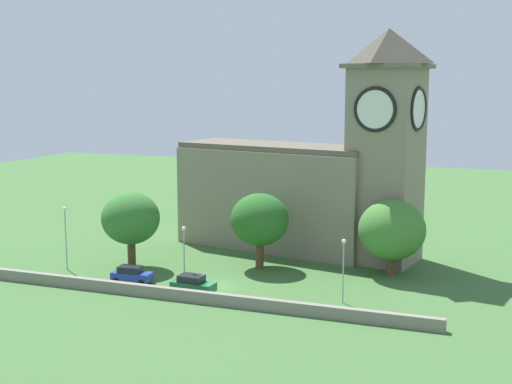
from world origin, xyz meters
TOP-DOWN VIEW (x-y plane):
  - ground_plane at (0.00, 15.00)m, footprint 200.00×200.00m
  - church at (5.13, 18.29)m, footprint 33.00×14.85m
  - quay_barrier at (0.00, -5.94)m, footprint 48.51×0.70m
  - car_blue at (-8.98, -2.21)m, footprint 4.44×2.34m
  - car_green at (-1.13, -3.37)m, footprint 4.59×2.47m
  - streetlamp_west_end at (-18.79, -0.02)m, footprint 0.44×0.44m
  - streetlamp_west_mid at (-2.88, -1.72)m, footprint 0.44×0.44m
  - streetlamp_central at (13.99, -1.11)m, footprint 0.44×0.44m
  - tree_churchyard at (16.70, 10.72)m, footprint 7.49×7.49m
  - tree_by_tower at (-12.09, 3.16)m, footprint 6.72×6.72m
  - tree_riverside_west at (1.86, 8.37)m, footprint 6.76×6.76m

SIDE VIEW (x-z plane):
  - ground_plane at x=0.00m, z-range 0.00..0.00m
  - quay_barrier at x=0.00m, z-range 0.00..1.19m
  - car_blue at x=-8.98m, z-range 0.01..1.85m
  - car_green at x=-1.13m, z-range 0.01..1.93m
  - streetlamp_central at x=13.99m, z-range 1.13..7.56m
  - streetlamp_west_mid at x=-2.88m, z-range 1.14..7.71m
  - streetlamp_west_end at x=-18.79m, z-range 1.20..8.56m
  - tree_churchyard at x=16.70m, z-range 0.87..9.41m
  - tree_riverside_west at x=1.86m, z-range 1.31..10.10m
  - tree_by_tower at x=-12.09m, z-range 1.40..10.34m
  - church at x=5.13m, z-range -4.61..22.95m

